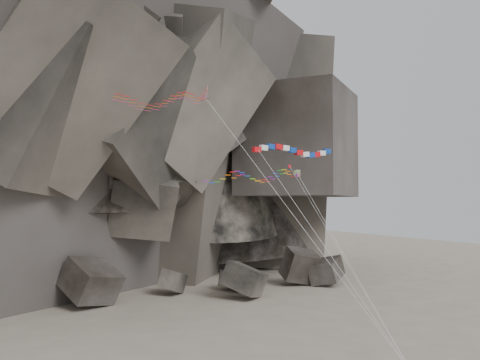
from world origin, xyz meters
TOP-DOWN VIEW (x-y plane):
  - headland at (0.00, 70.00)m, footprint 110.00×70.00m
  - boulder_field at (-7.93, 34.20)m, footprint 83.62×19.47m
  - delta_kite at (-10.21, 1.97)m, footprint 21.72×15.78m
  - banner_kite at (5.61, 1.47)m, footprint 9.83×14.94m
  - parafoil_kite at (0.20, 2.12)m, footprint 13.01×15.05m
  - pennant_kite at (5.16, -2.81)m, footprint 2.63×13.50m

SIDE VIEW (x-z plane):
  - boulder_field at x=-7.93m, z-range -1.99..7.00m
  - pennant_kite at x=5.16m, z-range 5.64..24.14m
  - parafoil_kite at x=0.20m, z-range 10.00..28.10m
  - banner_kite at x=5.61m, z-range 11.33..32.03m
  - delta_kite at x=-10.21m, z-range 12.75..38.75m
  - headland at x=0.00m, z-range 0.00..84.00m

